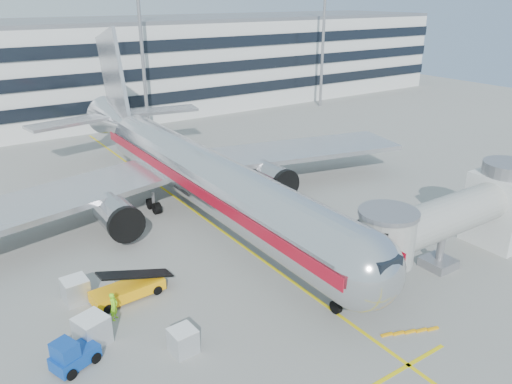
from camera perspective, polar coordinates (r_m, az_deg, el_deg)
ground at (r=39.15m, az=1.07°, el=-8.01°), size 180.00×180.00×0.00m
lead_in_line at (r=46.77m, az=-6.00°, el=-2.94°), size 0.25×70.00×0.01m
stop_bar at (r=30.85m, az=17.03°, el=-18.40°), size 6.00×0.25×0.01m
main_jet at (r=46.63m, az=-7.21°, el=2.53°), size 50.95×48.70×16.06m
jet_bridge at (r=40.56m, az=22.17°, el=-2.52°), size 17.80×4.50×7.00m
terminal at (r=88.68m, az=-21.55°, el=12.71°), size 150.00×24.25×15.60m
light_mast_centre at (r=75.17m, az=-13.08°, el=17.72°), size 2.40×1.20×25.45m
light_mast_east at (r=93.21m, az=7.77°, el=18.72°), size 2.40×1.20×25.45m
belt_loader at (r=35.68m, az=-14.45°, el=-10.70°), size 5.20×2.13×2.46m
baggage_tug at (r=30.72m, az=-20.28°, el=-17.12°), size 2.85×2.30×1.88m
cargo_container_left at (r=36.30m, az=-19.92°, el=-10.49°), size 1.66×1.66×1.69m
cargo_container_right at (r=32.08m, az=-18.24°, el=-14.78°), size 2.12×2.12×1.80m
cargo_container_front at (r=30.36m, az=-8.33°, el=-16.45°), size 1.50×1.50×1.51m
ramp_worker at (r=33.69m, az=-15.94°, el=-12.46°), size 0.82×0.82×1.91m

